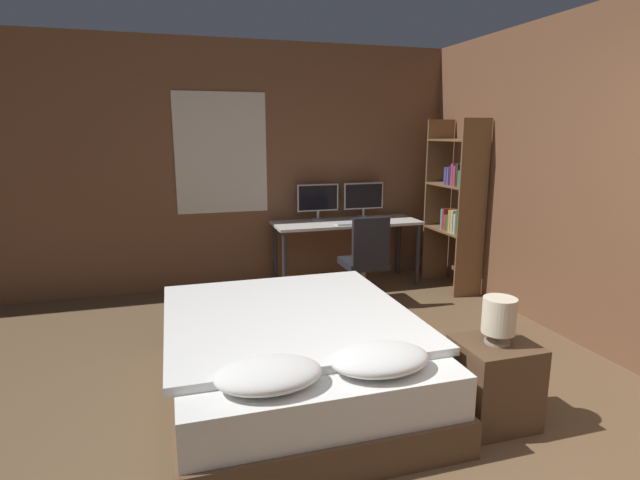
# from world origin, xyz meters

# --- Properties ---
(wall_back) EXTENTS (12.00, 0.08, 2.70)m
(wall_back) POSITION_xyz_m (-0.01, 3.89, 1.35)
(wall_back) COLOR brown
(wall_back) RESTS_ON ground_plane
(wall_side_right) EXTENTS (0.06, 12.00, 2.70)m
(wall_side_right) POSITION_xyz_m (1.87, 1.50, 1.35)
(wall_side_right) COLOR brown
(wall_side_right) RESTS_ON ground_plane
(bed) EXTENTS (1.62, 2.01, 0.60)m
(bed) POSITION_xyz_m (-0.62, 1.31, 0.27)
(bed) COLOR brown
(bed) RESTS_ON ground_plane
(nightstand) EXTENTS (0.44, 0.40, 0.51)m
(nightstand) POSITION_xyz_m (0.45, 0.61, 0.26)
(nightstand) COLOR brown
(nightstand) RESTS_ON ground_plane
(bedside_lamp) EXTENTS (0.19, 0.19, 0.28)m
(bedside_lamp) POSITION_xyz_m (0.45, 0.61, 0.68)
(bedside_lamp) COLOR gray
(bedside_lamp) RESTS_ON nightstand
(desk) EXTENTS (1.66, 0.60, 0.74)m
(desk) POSITION_xyz_m (0.55, 3.52, 0.66)
(desk) COLOR beige
(desk) RESTS_ON ground_plane
(monitor_left) EXTENTS (0.48, 0.16, 0.41)m
(monitor_left) POSITION_xyz_m (0.27, 3.72, 0.98)
(monitor_left) COLOR #B7B7BC
(monitor_left) RESTS_ON desk
(monitor_right) EXTENTS (0.48, 0.16, 0.41)m
(monitor_right) POSITION_xyz_m (0.83, 3.72, 0.98)
(monitor_right) COLOR #B7B7BC
(monitor_right) RESTS_ON desk
(keyboard) EXTENTS (0.38, 0.13, 0.02)m
(keyboard) POSITION_xyz_m (0.55, 3.32, 0.75)
(keyboard) COLOR #B7B7BC
(keyboard) RESTS_ON desk
(computer_mouse) EXTENTS (0.07, 0.05, 0.04)m
(computer_mouse) POSITION_xyz_m (0.83, 3.32, 0.76)
(computer_mouse) COLOR #B7B7BC
(computer_mouse) RESTS_ON desk
(office_chair) EXTENTS (0.52, 0.52, 0.92)m
(office_chair) POSITION_xyz_m (0.51, 2.84, 0.35)
(office_chair) COLOR black
(office_chair) RESTS_ON ground_plane
(bookshelf) EXTENTS (0.33, 0.73, 1.87)m
(bookshelf) POSITION_xyz_m (1.66, 3.03, 1.01)
(bookshelf) COLOR brown
(bookshelf) RESTS_ON ground_plane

